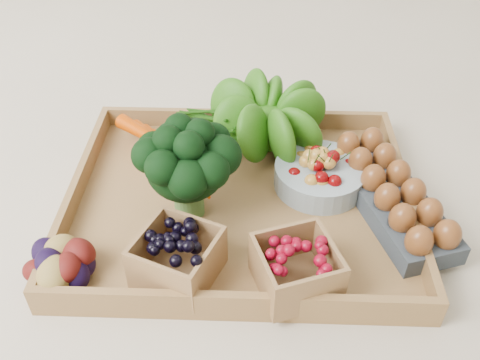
{
  "coord_description": "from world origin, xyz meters",
  "views": [
    {
      "loc": [
        0.02,
        -0.65,
        0.61
      ],
      "look_at": [
        0.0,
        0.0,
        0.06
      ],
      "focal_mm": 40.0,
      "sensor_mm": 36.0,
      "label": 1
    }
  ],
  "objects_px": {
    "tray": "(240,204)",
    "broccoli": "(188,183)",
    "cherry_bowl": "(320,176)",
    "egg_carton": "(390,199)"
  },
  "relations": [
    {
      "from": "cherry_bowl",
      "to": "egg_carton",
      "type": "height_order",
      "value": "cherry_bowl"
    },
    {
      "from": "broccoli",
      "to": "cherry_bowl",
      "type": "distance_m",
      "value": 0.23
    },
    {
      "from": "broccoli",
      "to": "egg_carton",
      "type": "distance_m",
      "value": 0.33
    },
    {
      "from": "broccoli",
      "to": "cherry_bowl",
      "type": "bearing_deg",
      "value": 19.14
    },
    {
      "from": "tray",
      "to": "cherry_bowl",
      "type": "xyz_separation_m",
      "value": [
        0.13,
        0.04,
        0.03
      ]
    },
    {
      "from": "tray",
      "to": "broccoli",
      "type": "height_order",
      "value": "broccoli"
    },
    {
      "from": "tray",
      "to": "cherry_bowl",
      "type": "bearing_deg",
      "value": 18.66
    },
    {
      "from": "tray",
      "to": "broccoli",
      "type": "relative_size",
      "value": 3.49
    },
    {
      "from": "tray",
      "to": "broccoli",
      "type": "xyz_separation_m",
      "value": [
        -0.08,
        -0.03,
        0.07
      ]
    },
    {
      "from": "tray",
      "to": "egg_carton",
      "type": "bearing_deg",
      "value": -1.4
    }
  ]
}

